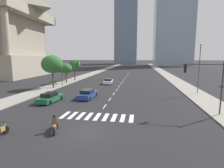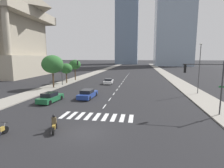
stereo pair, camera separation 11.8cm
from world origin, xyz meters
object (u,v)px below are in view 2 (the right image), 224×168
Objects in this scene: traffic_signal_near at (207,78)px; street_tree_third at (75,65)px; sedan_green_0 at (50,98)px; sedan_blue_2 at (88,94)px; street_lamp_east at (200,65)px; motorcycle_lead at (54,124)px; sedan_white_1 at (109,81)px; traffic_signal_far at (68,67)px; street_tree_nearest at (53,64)px; street_tree_second at (66,69)px.

street_tree_third is (-24.36, 25.56, 0.21)m from traffic_signal_near.
sedan_green_0 is 0.82× the size of street_tree_third.
street_lamp_east is at bearing -69.21° from sedan_blue_2.
motorcycle_lead is at bearing -145.64° from sedan_green_0.
sedan_green_0 is at bearing -77.64° from street_tree_third.
traffic_signal_far reaches higher than sedan_white_1.
street_tree_nearest is at bearing 126.40° from sedan_white_1.
traffic_signal_near is (14.01, 6.53, 3.48)m from motorcycle_lead.
street_lamp_east is at bearing -63.74° from sedan_green_0.
street_tree_second is at bearing 95.28° from sedan_white_1.
motorcycle_lead is 27.46m from sedan_white_1.
motorcycle_lead is 22.80m from street_tree_nearest.
sedan_green_0 is at bearing -7.86° from traffic_signal_near.
street_tree_second is at bearing 1.44° from motorcycle_lead.
street_tree_nearest is at bearing -28.70° from traffic_signal_near.
street_lamp_east is (25.20, -5.01, 0.85)m from traffic_signal_far.
street_tree_nearest reaches higher than sedan_blue_2.
sedan_white_1 is 0.52× the size of street_lamp_east.
street_lamp_east is at bearing -119.57° from sedan_white_1.
sedan_blue_2 is at bearing -64.31° from street_tree_third.
traffic_signal_far is (-8.49, 23.11, 3.47)m from motorcycle_lead.
street_tree_second is (-5.02, 17.19, 2.95)m from sedan_green_0.
street_tree_nearest is 6.64m from street_tree_second.
street_lamp_east is at bearing -27.35° from street_tree_third.
street_tree_third is (-9.99, 4.64, 3.69)m from sedan_white_1.
sedan_white_1 is 0.66× the size of street_tree_nearest.
sedan_blue_2 is 16.38m from traffic_signal_near.
sedan_white_1 is 0.92× the size of street_tree_second.
traffic_signal_near is 1.23× the size of street_tree_second.
motorcycle_lead is at bearing 179.92° from sedan_white_1.
street_tree_third reaches higher than street_tree_second.
street_tree_third reaches higher than sedan_white_1.
sedan_white_1 is at bearing 151.25° from street_lamp_east.
traffic_signal_far is at bearing -60.49° from street_tree_second.
traffic_signal_far is at bearing 117.30° from sedan_white_1.
street_tree_nearest is at bearing 7.54° from motorcycle_lead.
sedan_blue_2 is at bearing -55.88° from street_tree_second.
traffic_signal_far reaches higher than sedan_green_0.
traffic_signal_near reaches higher than motorcycle_lead.
motorcycle_lead is 0.50× the size of sedan_white_1.
sedan_green_0 is at bearing 128.79° from sedan_blue_2.
sedan_white_1 is 11.62m from street_tree_third.
street_tree_nearest is 1.40× the size of street_tree_second.
street_tree_third is (-27.06, 14.00, -0.63)m from street_lamp_east.
traffic_signal_far reaches higher than street_tree_third.
motorcycle_lead is 0.48× the size of sedan_green_0.
traffic_signal_near reaches higher than sedan_green_0.
street_tree_second is (0.00, 6.52, -1.26)m from street_tree_nearest.
motorcycle_lead is at bearing -132.72° from street_lamp_east.
sedan_blue_2 is at bearing -21.57° from traffic_signal_near.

